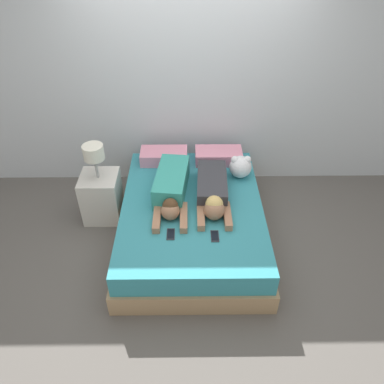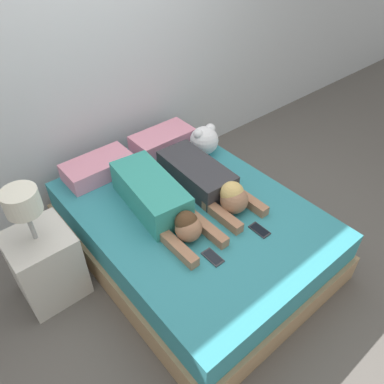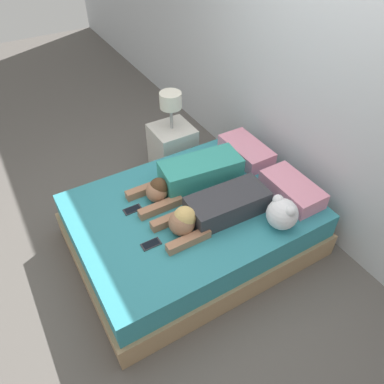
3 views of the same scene
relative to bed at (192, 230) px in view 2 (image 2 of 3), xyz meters
name	(u,v)px [view 2 (image 2 of 3)]	position (x,y,z in m)	size (l,w,h in m)	color
ground_plane	(192,249)	(0.00, 0.00, -0.23)	(12.00, 12.00, 0.00)	#5B5651
wall_back	(96,49)	(0.00, 1.14, 1.07)	(12.00, 0.06, 2.60)	silver
bed	(192,230)	(0.00, 0.00, 0.00)	(1.48, 1.97, 0.46)	tan
pillow_head_left	(98,168)	(-0.32, 0.78, 0.30)	(0.54, 0.29, 0.14)	pink
pillow_head_right	(163,140)	(0.32, 0.78, 0.30)	(0.54, 0.29, 0.14)	pink
person_left	(158,200)	(-0.21, 0.12, 0.35)	(0.37, 1.00, 0.24)	teal
person_right	(207,181)	(0.21, 0.07, 0.33)	(0.33, 0.94, 0.23)	#333338
cell_phone_left	(213,257)	(-0.20, -0.44, 0.24)	(0.07, 0.15, 0.01)	#2D2D33
cell_phone_right	(259,230)	(0.20, -0.47, 0.24)	(0.07, 0.15, 0.01)	#2D2D33
plush_toy	(204,140)	(0.54, 0.48, 0.36)	(0.24, 0.24, 0.26)	white
nightstand	(45,261)	(-1.01, 0.35, 0.09)	(0.41, 0.41, 0.93)	beige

